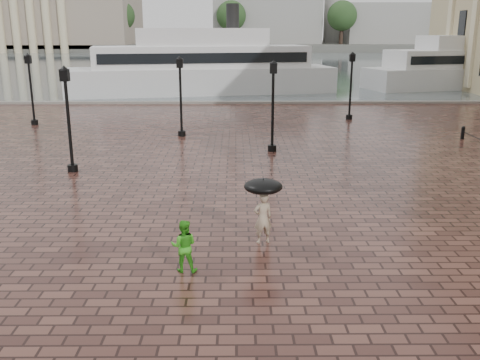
# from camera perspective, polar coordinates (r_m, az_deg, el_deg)

# --- Properties ---
(ground) EXTENTS (300.00, 300.00, 0.00)m
(ground) POSITION_cam_1_polar(r_m,az_deg,el_deg) (14.08, -5.15, -9.49)
(ground) COLOR #341C18
(ground) RESTS_ON ground
(harbour_water) EXTENTS (240.00, 240.00, 0.00)m
(harbour_water) POSITION_cam_1_polar(r_m,az_deg,el_deg) (104.86, -1.12, 12.51)
(harbour_water) COLOR #4D5A5E
(harbour_water) RESTS_ON ground
(quay_edge) EXTENTS (80.00, 0.60, 0.30)m
(quay_edge) POSITION_cam_1_polar(r_m,az_deg,el_deg) (45.10, -1.94, 8.14)
(quay_edge) COLOR slate
(quay_edge) RESTS_ON ground
(far_shore) EXTENTS (300.00, 60.00, 2.00)m
(far_shore) POSITION_cam_1_polar(r_m,az_deg,el_deg) (172.76, -0.87, 14.13)
(far_shore) COLOR #4C4C47
(far_shore) RESTS_ON ground
(museum) EXTENTS (57.00, 32.50, 26.00)m
(museum) POSITION_cam_1_polar(r_m,az_deg,el_deg) (167.20, -21.11, 17.51)
(museum) COLOR gray
(museum) RESTS_ON ground
(distant_skyline) EXTENTS (102.50, 22.00, 33.00)m
(distant_skyline) POSITION_cam_1_polar(r_m,az_deg,el_deg) (169.37, 16.32, 16.36)
(distant_skyline) COLOR gray
(distant_skyline) RESTS_ON ground
(far_trees) EXTENTS (188.00, 8.00, 13.50)m
(far_trees) POSITION_cam_1_polar(r_m,az_deg,el_deg) (150.73, -0.95, 17.09)
(far_trees) COLOR #2D2119
(far_trees) RESTS_ON ground
(street_lamps) EXTENTS (21.44, 14.44, 4.40)m
(street_lamps) POSITION_cam_1_polar(r_m,az_deg,el_deg) (30.63, -5.67, 8.83)
(street_lamps) COLOR black
(street_lamps) RESTS_ON ground
(adult_pedestrian) EXTENTS (0.63, 0.50, 1.51)m
(adult_pedestrian) POSITION_cam_1_polar(r_m,az_deg,el_deg) (15.42, 2.45, -4.09)
(adult_pedestrian) COLOR tan
(adult_pedestrian) RESTS_ON ground
(child_pedestrian) EXTENTS (0.69, 0.55, 1.38)m
(child_pedestrian) POSITION_cam_1_polar(r_m,az_deg,el_deg) (13.75, -6.01, -7.00)
(child_pedestrian) COLOR green
(child_pedestrian) RESTS_ON ground
(ferry_near) EXTENTS (26.10, 11.00, 8.33)m
(ferry_near) POSITION_cam_1_polar(r_m,az_deg,el_deg) (52.68, -4.08, 11.95)
(ferry_near) COLOR silver
(ferry_near) RESTS_ON ground
(ferry_far) EXTENTS (23.06, 10.94, 7.36)m
(ferry_far) POSITION_cam_1_polar(r_m,az_deg,el_deg) (62.54, 23.25, 11.08)
(ferry_far) COLOR silver
(ferry_far) RESTS_ON ground
(umbrella) EXTENTS (1.10, 1.10, 1.09)m
(umbrella) POSITION_cam_1_polar(r_m,az_deg,el_deg) (15.12, 2.50, -0.69)
(umbrella) COLOR black
(umbrella) RESTS_ON ground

